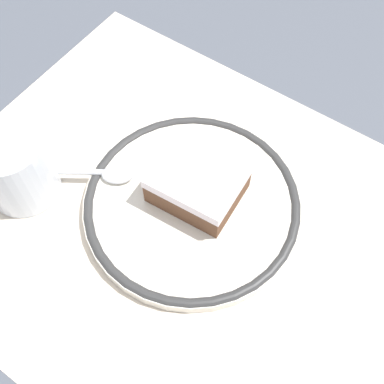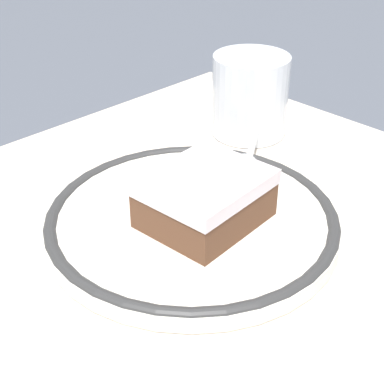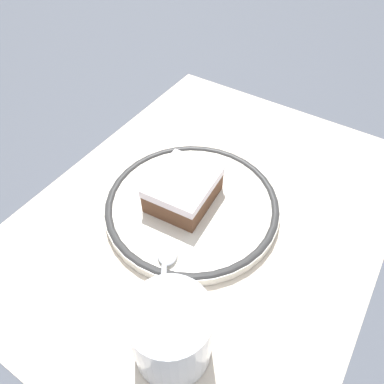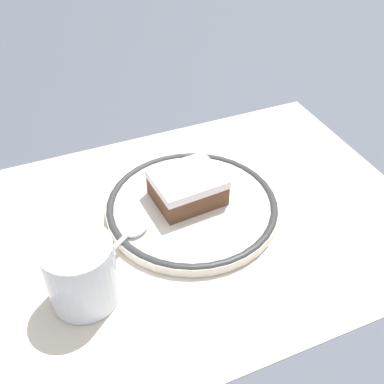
# 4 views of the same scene
# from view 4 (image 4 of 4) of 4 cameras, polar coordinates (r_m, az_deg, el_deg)

# --- Properties ---
(ground_plane) EXTENTS (2.40, 2.40, 0.00)m
(ground_plane) POSITION_cam_4_polar(r_m,az_deg,el_deg) (0.60, 1.76, -3.25)
(ground_plane) COLOR #4C515B
(placemat) EXTENTS (0.54, 0.42, 0.00)m
(placemat) POSITION_cam_4_polar(r_m,az_deg,el_deg) (0.60, 1.76, -3.20)
(placemat) COLOR beige
(placemat) RESTS_ON ground_plane
(plate) EXTENTS (0.22, 0.22, 0.02)m
(plate) POSITION_cam_4_polar(r_m,az_deg,el_deg) (0.61, 0.00, -1.76)
(plate) COLOR silver
(plate) RESTS_ON placemat
(cake_slice) EXTENTS (0.09, 0.08, 0.04)m
(cake_slice) POSITION_cam_4_polar(r_m,az_deg,el_deg) (0.60, -0.57, 0.61)
(cake_slice) COLOR brown
(cake_slice) RESTS_ON plate
(spoon) EXTENTS (0.12, 0.09, 0.01)m
(spoon) POSITION_cam_4_polar(r_m,az_deg,el_deg) (0.56, -8.41, -5.64)
(spoon) COLOR silver
(spoon) RESTS_ON plate
(cup) EXTENTS (0.07, 0.07, 0.08)m
(cup) POSITION_cam_4_polar(r_m,az_deg,el_deg) (0.51, -13.25, -9.80)
(cup) COLOR silver
(cup) RESTS_ON placemat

